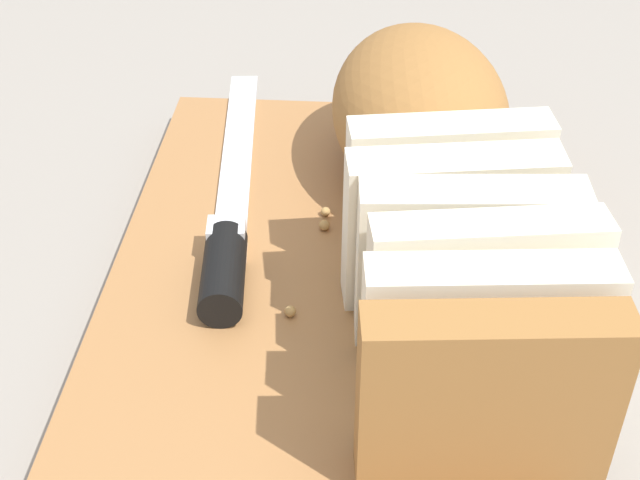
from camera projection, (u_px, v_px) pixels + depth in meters
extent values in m
plane|color=gray|center=(320.00, 310.00, 0.56)|extent=(3.00, 3.00, 0.00)
cube|color=#9E6B3D|center=(320.00, 295.00, 0.55)|extent=(0.45, 0.26, 0.03)
ellipsoid|color=#996633|center=(419.00, 110.00, 0.61)|extent=(0.19, 0.14, 0.10)
cube|color=#F2E8CC|center=(445.00, 196.00, 0.53)|extent=(0.04, 0.12, 0.10)
cube|color=#F2E8CC|center=(448.00, 229.00, 0.50)|extent=(0.05, 0.12, 0.10)
cube|color=#F2E8CC|center=(466.00, 264.00, 0.48)|extent=(0.03, 0.12, 0.10)
cube|color=#F2E8CC|center=(482.00, 304.00, 0.45)|extent=(0.05, 0.12, 0.10)
cube|color=#F2E8CC|center=(483.00, 350.00, 0.43)|extent=(0.04, 0.12, 0.10)
cube|color=#996633|center=(487.00, 401.00, 0.40)|extent=(0.03, 0.12, 0.10)
cube|color=silver|center=(238.00, 152.00, 0.66)|extent=(0.24, 0.04, 0.00)
cylinder|color=black|center=(223.00, 273.00, 0.53)|extent=(0.07, 0.03, 0.03)
cube|color=silver|center=(227.00, 239.00, 0.56)|extent=(0.02, 0.03, 0.02)
sphere|color=tan|center=(390.00, 298.00, 0.53)|extent=(0.01, 0.01, 0.01)
sphere|color=tan|center=(290.00, 311.00, 0.52)|extent=(0.01, 0.01, 0.01)
sphere|color=tan|center=(324.00, 212.00, 0.59)|extent=(0.01, 0.01, 0.01)
sphere|color=tan|center=(324.00, 225.00, 0.58)|extent=(0.01, 0.01, 0.01)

